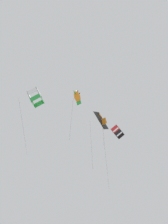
{
  "coord_description": "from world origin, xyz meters",
  "views": [
    {
      "loc": [
        38.53,
        7.6,
        6.14
      ],
      "look_at": [
        0.86,
        -1.2,
        34.17
      ],
      "focal_mm": 55.65,
      "sensor_mm": 36.0,
      "label": 1
    }
  ],
  "objects_px": {
    "kite_box_far_centre": "(118,132)",
    "kite_fish_near_right": "(77,97)",
    "kite_delta_near_left": "(102,121)",
    "kite_box_low_drifter": "(36,97)"
  },
  "relations": [
    {
      "from": "kite_delta_near_left",
      "to": "kite_fish_near_right",
      "type": "relative_size",
      "value": 0.94
    },
    {
      "from": "kite_fish_near_right",
      "to": "kite_box_low_drifter",
      "type": "distance_m",
      "value": 6.52
    },
    {
      "from": "kite_box_low_drifter",
      "to": "kite_fish_near_right",
      "type": "bearing_deg",
      "value": 134.07
    },
    {
      "from": "kite_box_far_centre",
      "to": "kite_box_low_drifter",
      "type": "height_order",
      "value": "kite_box_low_drifter"
    },
    {
      "from": "kite_box_far_centre",
      "to": "kite_fish_near_right",
      "type": "bearing_deg",
      "value": -22.32
    },
    {
      "from": "kite_box_far_centre",
      "to": "kite_fish_near_right",
      "type": "xyz_separation_m",
      "value": [
        6.0,
        -4.66,
        2.87
      ]
    },
    {
      "from": "kite_delta_near_left",
      "to": "kite_fish_near_right",
      "type": "bearing_deg",
      "value": -69.1
    },
    {
      "from": "kite_fish_near_right",
      "to": "kite_delta_near_left",
      "type": "bearing_deg",
      "value": 108.44
    },
    {
      "from": "kite_box_low_drifter",
      "to": "kite_delta_near_left",
      "type": "bearing_deg",
      "value": 121.56
    },
    {
      "from": "kite_box_far_centre",
      "to": "kite_delta_near_left",
      "type": "xyz_separation_m",
      "value": [
        5.67,
        -1.32,
        -1.54
      ]
    }
  ]
}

